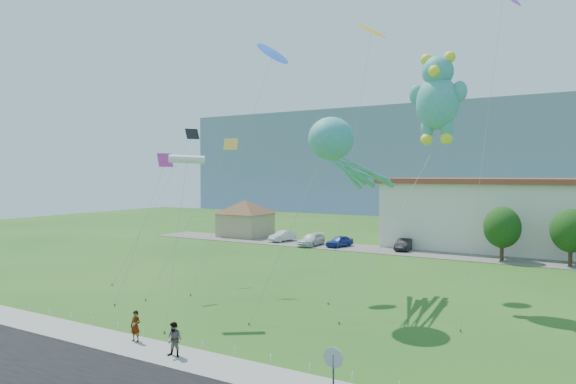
{
  "coord_description": "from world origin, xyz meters",
  "views": [
    {
      "loc": [
        17.29,
        -20.75,
        8.7
      ],
      "look_at": [
        0.46,
        8.0,
        7.53
      ],
      "focal_mm": 32.0,
      "sensor_mm": 36.0,
      "label": 1
    }
  ],
  "objects_px": {
    "parked_car_silver": "(283,236)",
    "parked_car_black": "(404,244)",
    "pavilion": "(245,215)",
    "parked_car_blue": "(340,241)",
    "pedestrian_right": "(174,340)",
    "pedestrian_left": "(136,326)",
    "octopus_kite": "(342,154)",
    "stop_sign": "(333,364)",
    "teddy_bear_kite": "(437,96)",
    "parked_car_white": "(311,240)"
  },
  "relations": [
    {
      "from": "stop_sign",
      "to": "parked_car_silver",
      "type": "distance_m",
      "value": 47.44
    },
    {
      "from": "parked_car_silver",
      "to": "parked_car_black",
      "type": "bearing_deg",
      "value": 14.19
    },
    {
      "from": "pedestrian_left",
      "to": "parked_car_black",
      "type": "relative_size",
      "value": 0.4
    },
    {
      "from": "pedestrian_right",
      "to": "parked_car_silver",
      "type": "xyz_separation_m",
      "value": [
        -17.07,
        38.38,
        -0.18
      ]
    },
    {
      "from": "parked_car_blue",
      "to": "parked_car_black",
      "type": "height_order",
      "value": "parked_car_black"
    },
    {
      "from": "stop_sign",
      "to": "parked_car_white",
      "type": "distance_m",
      "value": 43.73
    },
    {
      "from": "pedestrian_right",
      "to": "parked_car_silver",
      "type": "relative_size",
      "value": 0.4
    },
    {
      "from": "parked_car_white",
      "to": "octopus_kite",
      "type": "xyz_separation_m",
      "value": [
        14.98,
        -24.32,
        9.28
      ]
    },
    {
      "from": "pedestrian_right",
      "to": "parked_car_blue",
      "type": "height_order",
      "value": "pedestrian_right"
    },
    {
      "from": "stop_sign",
      "to": "parked_car_black",
      "type": "bearing_deg",
      "value": 104.13
    },
    {
      "from": "stop_sign",
      "to": "parked_car_blue",
      "type": "bearing_deg",
      "value": 114.29
    },
    {
      "from": "pedestrian_right",
      "to": "parked_car_black",
      "type": "distance_m",
      "value": 38.77
    },
    {
      "from": "stop_sign",
      "to": "octopus_kite",
      "type": "height_order",
      "value": "octopus_kite"
    },
    {
      "from": "parked_car_silver",
      "to": "parked_car_blue",
      "type": "distance_m",
      "value": 8.39
    },
    {
      "from": "parked_car_blue",
      "to": "parked_car_black",
      "type": "xyz_separation_m",
      "value": [
        7.49,
        1.12,
        0.0
      ]
    },
    {
      "from": "pedestrian_left",
      "to": "parked_car_white",
      "type": "relative_size",
      "value": 0.33
    },
    {
      "from": "pedestrian_right",
      "to": "parked_car_silver",
      "type": "bearing_deg",
      "value": 104.55
    },
    {
      "from": "parked_car_black",
      "to": "octopus_kite",
      "type": "xyz_separation_m",
      "value": [
        4.04,
        -26.08,
        9.31
      ]
    },
    {
      "from": "pavilion",
      "to": "parked_car_silver",
      "type": "bearing_deg",
      "value": -18.28
    },
    {
      "from": "pedestrian_right",
      "to": "octopus_kite",
      "type": "relative_size",
      "value": 0.13
    },
    {
      "from": "pedestrian_left",
      "to": "parked_car_black",
      "type": "xyz_separation_m",
      "value": [
        2.04,
        38.11,
        -0.18
      ]
    },
    {
      "from": "parked_car_white",
      "to": "parked_car_black",
      "type": "height_order",
      "value": "parked_car_white"
    },
    {
      "from": "pavilion",
      "to": "parked_car_white",
      "type": "distance_m",
      "value": 13.26
    },
    {
      "from": "pedestrian_left",
      "to": "parked_car_silver",
      "type": "relative_size",
      "value": 0.39
    },
    {
      "from": "pedestrian_left",
      "to": "parked_car_black",
      "type": "height_order",
      "value": "pedestrian_left"
    },
    {
      "from": "teddy_bear_kite",
      "to": "parked_car_black",
      "type": "bearing_deg",
      "value": 113.08
    },
    {
      "from": "pedestrian_left",
      "to": "parked_car_silver",
      "type": "xyz_separation_m",
      "value": [
        -13.81,
        37.73,
        -0.16
      ]
    },
    {
      "from": "parked_car_silver",
      "to": "octopus_kite",
      "type": "bearing_deg",
      "value": -39.44
    },
    {
      "from": "parked_car_white",
      "to": "octopus_kite",
      "type": "relative_size",
      "value": 0.38
    },
    {
      "from": "pavilion",
      "to": "parked_car_white",
      "type": "bearing_deg",
      "value": -17.29
    },
    {
      "from": "parked_car_white",
      "to": "parked_car_black",
      "type": "distance_m",
      "value": 11.08
    },
    {
      "from": "parked_car_white",
      "to": "teddy_bear_kite",
      "type": "relative_size",
      "value": 0.28
    },
    {
      "from": "octopus_kite",
      "to": "teddy_bear_kite",
      "type": "relative_size",
      "value": 0.74
    },
    {
      "from": "parked_car_silver",
      "to": "octopus_kite",
      "type": "xyz_separation_m",
      "value": [
        19.89,
        -25.7,
        9.3
      ]
    },
    {
      "from": "parked_car_silver",
      "to": "teddy_bear_kite",
      "type": "xyz_separation_m",
      "value": [
        24.67,
        -20.32,
        13.36
      ]
    },
    {
      "from": "parked_car_black",
      "to": "teddy_bear_kite",
      "type": "bearing_deg",
      "value": -71.07
    },
    {
      "from": "parked_car_silver",
      "to": "pedestrian_left",
      "type": "bearing_deg",
      "value": -57.07
    },
    {
      "from": "parked_car_black",
      "to": "pedestrian_left",
      "type": "bearing_deg",
      "value": -97.21
    },
    {
      "from": "teddy_bear_kite",
      "to": "pedestrian_left",
      "type": "bearing_deg",
      "value": -121.94
    },
    {
      "from": "parked_car_white",
      "to": "teddy_bear_kite",
      "type": "distance_m",
      "value": 30.44
    },
    {
      "from": "parked_car_blue",
      "to": "teddy_bear_kite",
      "type": "distance_m",
      "value": 28.77
    },
    {
      "from": "pavilion",
      "to": "pedestrian_left",
      "type": "distance_m",
      "value": 45.6
    },
    {
      "from": "pavilion",
      "to": "parked_car_silver",
      "type": "xyz_separation_m",
      "value": [
        7.56,
        -2.5,
        -2.3
      ]
    },
    {
      "from": "octopus_kite",
      "to": "teddy_bear_kite",
      "type": "height_order",
      "value": "teddy_bear_kite"
    },
    {
      "from": "pedestrian_left",
      "to": "octopus_kite",
      "type": "distance_m",
      "value": 16.28
    },
    {
      "from": "parked_car_silver",
      "to": "pedestrian_right",
      "type": "bearing_deg",
      "value": -53.19
    },
    {
      "from": "pavilion",
      "to": "parked_car_black",
      "type": "relative_size",
      "value": 2.31
    },
    {
      "from": "pavilion",
      "to": "octopus_kite",
      "type": "distance_m",
      "value": 39.97
    },
    {
      "from": "pedestrian_right",
      "to": "parked_car_white",
      "type": "distance_m",
      "value": 38.94
    },
    {
      "from": "pavilion",
      "to": "parked_car_blue",
      "type": "distance_m",
      "value": 16.41
    }
  ]
}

